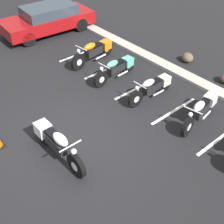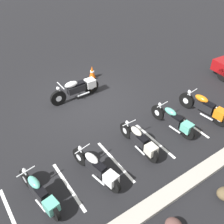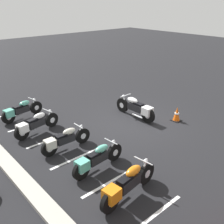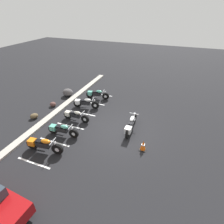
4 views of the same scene
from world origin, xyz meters
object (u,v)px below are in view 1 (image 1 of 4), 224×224
(motorcycle_white_featured, at_px, (56,142))
(parked_bike_1, at_px, (117,68))
(parked_bike_0, at_px, (95,51))
(parked_bike_3, at_px, (201,109))
(car_red, at_px, (48,19))
(landscape_rock_2, at_px, (187,58))
(parked_bike_2, at_px, (153,87))

(motorcycle_white_featured, xyz_separation_m, parked_bike_1, (-1.98, 3.93, -0.05))
(parked_bike_0, height_order, parked_bike_3, parked_bike_0)
(parked_bike_3, xyz_separation_m, car_red, (-8.90, -0.06, 0.24))
(parked_bike_1, bearing_deg, parked_bike_3, 90.67)
(parked_bike_0, xyz_separation_m, landscape_rock_2, (2.48, 2.88, -0.29))
(parked_bike_1, bearing_deg, parked_bike_2, 89.10)
(parked_bike_0, distance_m, parked_bike_2, 3.31)
(parked_bike_3, distance_m, car_red, 8.90)
(parked_bike_1, bearing_deg, parked_bike_0, -100.30)
(motorcycle_white_featured, height_order, car_red, car_red)
(car_red, bearing_deg, landscape_rock_2, 118.28)
(parked_bike_2, distance_m, landscape_rock_2, 3.06)
(car_red, bearing_deg, motorcycle_white_featured, 64.15)
(parked_bike_0, bearing_deg, landscape_rock_2, 132.65)
(landscape_rock_2, bearing_deg, car_red, -155.80)
(parked_bike_1, xyz_separation_m, car_red, (-5.29, 0.25, 0.25))
(motorcycle_white_featured, xyz_separation_m, parked_bike_3, (1.63, 4.24, -0.05))
(parked_bike_2, height_order, parked_bike_3, parked_bike_3)
(parked_bike_0, bearing_deg, parked_bike_2, 82.35)
(parked_bike_1, distance_m, landscape_rock_2, 3.19)
(car_red, bearing_deg, parked_bike_2, 92.85)
(car_red, distance_m, landscape_rock_2, 6.82)
(parked_bike_1, xyz_separation_m, parked_bike_2, (1.75, 0.10, -0.01))
(landscape_rock_2, bearing_deg, parked_bike_2, -74.26)
(parked_bike_1, height_order, landscape_rock_2, parked_bike_1)
(motorcycle_white_featured, xyz_separation_m, landscape_rock_2, (-1.06, 6.97, -0.30))
(parked_bike_2, xyz_separation_m, car_red, (-7.04, 0.15, 0.26))
(motorcycle_white_featured, distance_m, parked_bike_0, 5.41)
(parked_bike_3, bearing_deg, car_red, -100.09)
(landscape_rock_2, bearing_deg, parked_bike_1, -106.79)
(motorcycle_white_featured, xyz_separation_m, car_red, (-7.27, 4.18, 0.19))
(parked_bike_2, bearing_deg, landscape_rock_2, -163.92)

